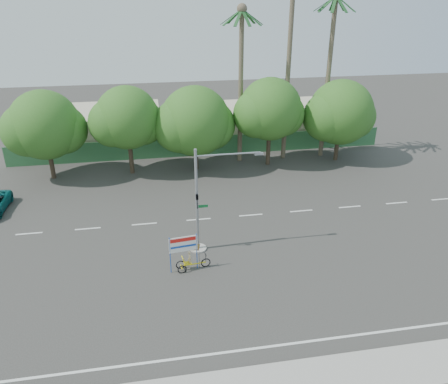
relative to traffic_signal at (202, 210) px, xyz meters
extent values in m
plane|color=#33302D|center=(2.20, -3.98, -2.92)|extent=(120.00, 120.00, 0.00)
cube|color=gray|center=(2.20, -11.48, -2.86)|extent=(50.00, 2.40, 0.12)
cube|color=#336B3D|center=(2.20, 17.52, -1.92)|extent=(38.00, 0.08, 2.00)
cube|color=beige|center=(-7.80, 22.02, -0.92)|extent=(12.00, 8.00, 4.00)
cube|color=beige|center=(10.20, 22.02, -1.12)|extent=(14.00, 8.00, 3.60)
cylinder|color=#473828|center=(-11.80, 14.02, -1.16)|extent=(0.40, 0.40, 3.52)
sphere|color=#2D5A1A|center=(-11.80, 14.02, 2.04)|extent=(6.00, 6.00, 6.00)
sphere|color=#2D5A1A|center=(-10.45, 14.32, 1.48)|extent=(4.32, 4.32, 4.32)
sphere|color=#2D5A1A|center=(-13.15, 13.77, 1.72)|extent=(4.56, 4.56, 4.56)
cylinder|color=#473828|center=(-4.80, 14.02, -1.05)|extent=(0.40, 0.40, 3.74)
sphere|color=#2D5A1A|center=(-4.80, 14.02, 2.35)|extent=(5.60, 5.60, 5.60)
sphere|color=#2D5A1A|center=(-3.54, 14.32, 1.76)|extent=(4.03, 4.03, 4.03)
sphere|color=#2D5A1A|center=(-6.06, 13.77, 2.01)|extent=(4.26, 4.26, 4.26)
cylinder|color=#473828|center=(1.20, 14.02, -1.27)|extent=(0.40, 0.40, 3.30)
sphere|color=#2D5A1A|center=(1.20, 14.02, 1.73)|extent=(6.40, 6.40, 6.40)
sphere|color=#2D5A1A|center=(2.64, 14.32, 1.21)|extent=(4.61, 4.61, 4.61)
sphere|color=#2D5A1A|center=(-0.24, 13.77, 1.43)|extent=(4.86, 4.86, 4.86)
cylinder|color=#473828|center=(8.20, 14.02, -0.98)|extent=(0.40, 0.40, 3.87)
sphere|color=#2D5A1A|center=(8.20, 14.02, 2.54)|extent=(5.80, 5.80, 5.80)
sphere|color=#2D5A1A|center=(9.50, 14.32, 1.92)|extent=(4.18, 4.18, 4.18)
sphere|color=#2D5A1A|center=(6.89, 13.77, 2.19)|extent=(4.41, 4.41, 4.41)
cylinder|color=#473828|center=(15.20, 14.02, -1.20)|extent=(0.40, 0.40, 3.43)
sphere|color=#2D5A1A|center=(15.20, 14.02, 1.92)|extent=(6.20, 6.20, 6.20)
sphere|color=#2D5A1A|center=(16.59, 14.32, 1.37)|extent=(4.46, 4.46, 4.46)
sphere|color=#2D5A1A|center=(13.80, 13.77, 1.61)|extent=(4.71, 4.71, 4.71)
cylinder|color=#70604C|center=(10.20, 15.52, 5.58)|extent=(0.44, 0.44, 17.00)
cylinder|color=#70604C|center=(14.20, 15.52, 4.58)|extent=(0.44, 0.44, 15.00)
cube|color=#1C4C21|center=(15.14, 15.52, 11.42)|extent=(1.91, 0.28, 1.36)
cube|color=#1C4C21|center=(14.92, 16.12, 11.42)|extent=(1.65, 1.44, 1.36)
cube|color=#1C4C21|center=(14.36, 16.44, 11.42)|extent=(0.61, 1.93, 1.36)
cube|color=#1C4C21|center=(13.73, 16.33, 11.42)|extent=(1.20, 1.80, 1.36)
cube|color=#1C4C21|center=(13.31, 15.84, 11.42)|extent=(1.89, 0.92, 1.36)
cube|color=#1C4C21|center=(13.31, 15.19, 11.42)|extent=(1.89, 0.92, 1.36)
cube|color=#1C4C21|center=(13.73, 14.70, 11.42)|extent=(1.20, 1.80, 1.36)
cube|color=#1C4C21|center=(14.36, 14.59, 11.42)|extent=(0.61, 1.93, 1.36)
cube|color=#1C4C21|center=(14.92, 14.91, 11.42)|extent=(1.65, 1.44, 1.36)
cylinder|color=#70604C|center=(5.70, 15.52, 4.08)|extent=(0.44, 0.44, 14.00)
sphere|color=#70604C|center=(5.70, 15.52, 11.08)|extent=(0.90, 0.90, 0.90)
cube|color=#1C4C21|center=(6.64, 15.52, 10.42)|extent=(1.91, 0.28, 1.36)
cube|color=#1C4C21|center=(6.42, 16.12, 10.42)|extent=(1.65, 1.44, 1.36)
cube|color=#1C4C21|center=(5.86, 16.44, 10.42)|extent=(0.61, 1.93, 1.36)
cube|color=#1C4C21|center=(5.23, 16.33, 10.42)|extent=(1.20, 1.80, 1.36)
cube|color=#1C4C21|center=(4.81, 15.84, 10.42)|extent=(1.89, 0.92, 1.36)
cube|color=#1C4C21|center=(4.81, 15.19, 10.42)|extent=(1.89, 0.92, 1.36)
cube|color=#1C4C21|center=(5.23, 14.70, 10.42)|extent=(1.20, 1.80, 1.36)
cube|color=#1C4C21|center=(5.86, 14.59, 10.42)|extent=(0.61, 1.93, 1.36)
cube|color=#1C4C21|center=(6.42, 14.91, 10.42)|extent=(1.65, 1.44, 1.36)
cylinder|color=gray|center=(-0.30, 0.02, -2.87)|extent=(1.10, 1.10, 0.10)
cylinder|color=gray|center=(-0.30, 0.02, 0.58)|extent=(0.18, 0.18, 7.00)
cylinder|color=gray|center=(1.70, 0.02, 3.63)|extent=(4.00, 0.10, 0.10)
cube|color=gray|center=(3.60, 0.02, 3.53)|extent=(0.55, 0.20, 0.12)
imported|color=black|center=(-0.30, -0.20, 0.68)|extent=(0.16, 0.20, 1.00)
cube|color=#14662D|center=(0.05, 0.02, 0.23)|extent=(0.70, 0.04, 0.18)
torus|color=black|center=(-0.07, -2.04, -2.65)|extent=(0.62, 0.14, 0.61)
torus|color=black|center=(-1.63, -1.97, -2.67)|extent=(0.58, 0.13, 0.57)
torus|color=black|center=(-1.57, -2.47, -2.67)|extent=(0.58, 0.13, 0.57)
cube|color=yellow|center=(-0.84, -2.13, -2.59)|extent=(1.54, 0.24, 0.05)
cube|color=yellow|center=(-1.60, -2.22, -2.65)|extent=(0.12, 0.55, 0.05)
cube|color=yellow|center=(-1.20, -2.17, -2.47)|extent=(0.50, 0.43, 0.05)
cube|color=yellow|center=(-1.44, -2.20, -2.21)|extent=(0.25, 0.40, 0.49)
cylinder|color=black|center=(-0.07, -2.04, -2.28)|extent=(0.03, 0.03, 0.50)
cube|color=black|center=(-0.07, -2.04, -2.04)|extent=(0.08, 0.41, 0.04)
imported|color=#CCB284|center=(-1.06, -2.16, -2.12)|extent=(0.27, 0.38, 0.98)
cylinder|color=blue|center=(-2.23, -2.30, -1.70)|extent=(0.06, 0.06, 2.45)
cylinder|color=blue|center=(-0.61, -2.10, -1.70)|extent=(0.06, 0.06, 2.45)
cube|color=white|center=(-1.42, -2.20, -1.06)|extent=(1.72, 0.25, 1.00)
cube|color=red|center=(-1.42, -2.23, -0.74)|extent=(1.53, 0.20, 0.24)
cube|color=blue|center=(-1.42, -2.23, -1.20)|extent=(1.53, 0.20, 0.13)
cylinder|color=black|center=(-0.48, -2.09, -1.97)|extent=(0.02, 0.02, 1.90)
cube|color=red|center=(-0.79, -2.12, -1.38)|extent=(0.80, 0.11, 0.59)
camera|label=1|loc=(-2.81, -24.41, 12.84)|focal=35.00mm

